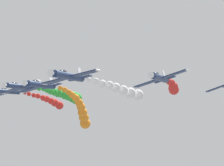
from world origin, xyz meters
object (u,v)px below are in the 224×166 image
airplane_lead (68,76)px  airplane_left_inner (160,78)px  airplane_right_inner (41,85)px  airplane_right_outer (19,86)px  airplane_high_slot (8,91)px

airplane_lead → airplane_left_inner: airplane_left_inner is taller
airplane_right_inner → airplane_right_outer: bearing=-41.1°
airplane_lead → airplane_high_slot: size_ratio=1.00×
airplane_right_outer → airplane_high_slot: (10.56, -10.93, -0.38)m
airplane_lead → airplane_right_outer: (22.21, -20.19, 0.20)m
airplane_left_inner → airplane_high_slot: bearing=-24.5°
airplane_right_inner → airplane_high_slot: bearing=-43.6°
airplane_lead → airplane_high_slot: (32.77, -31.12, -0.18)m
airplane_lead → airplane_high_slot: bearing=-43.5°
airplane_lead → airplane_high_slot: airplane_lead is taller
airplane_lead → airplane_left_inner: 15.85m
airplane_lead → airplane_right_inner: (10.90, -10.32, -0.40)m
airplane_left_inner → airplane_right_inner: size_ratio=1.00×
airplane_high_slot → airplane_lead: bearing=136.5°
airplane_lead → airplane_right_outer: bearing=-42.3°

